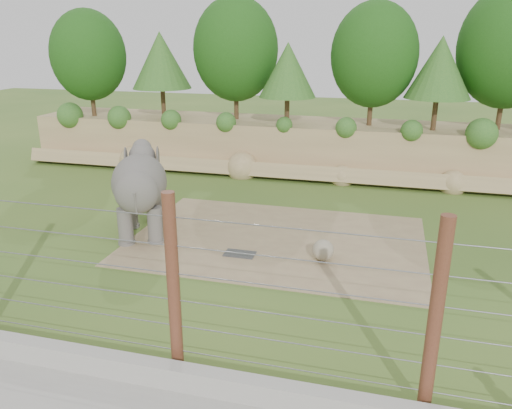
# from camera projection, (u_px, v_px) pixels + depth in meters

# --- Properties ---
(ground) EXTENTS (90.00, 90.00, 0.00)m
(ground) POSITION_uv_depth(u_px,v_px,m) (239.00, 276.00, 14.80)
(ground) COLOR #416426
(ground) RESTS_ON ground
(back_embankment) EXTENTS (30.00, 5.52, 8.77)m
(back_embankment) POSITION_uv_depth(u_px,v_px,m) (322.00, 94.00, 24.97)
(back_embankment) COLOR #9C8359
(back_embankment) RESTS_ON ground
(dirt_patch) EXTENTS (10.00, 7.00, 0.02)m
(dirt_patch) POSITION_uv_depth(u_px,v_px,m) (277.00, 240.00, 17.42)
(dirt_patch) COLOR #8E7455
(dirt_patch) RESTS_ON ground
(drain_grate) EXTENTS (1.00, 0.60, 0.03)m
(drain_grate) POSITION_uv_depth(u_px,v_px,m) (240.00, 254.00, 16.24)
(drain_grate) COLOR #262628
(drain_grate) RESTS_ON dirt_patch
(elephant) EXTENTS (2.91, 4.09, 3.04)m
(elephant) POSITION_uv_depth(u_px,v_px,m) (140.00, 194.00, 17.41)
(elephant) COLOR #625E57
(elephant) RESTS_ON ground
(stone_ball) EXTENTS (0.68, 0.68, 0.68)m
(stone_ball) POSITION_uv_depth(u_px,v_px,m) (323.00, 250.00, 15.72)
(stone_ball) COLOR gray
(stone_ball) RESTS_ON dirt_patch
(retaining_wall) EXTENTS (26.00, 0.35, 0.50)m
(retaining_wall) POSITION_uv_depth(u_px,v_px,m) (168.00, 375.00, 10.14)
(retaining_wall) COLOR #A6A29B
(retaining_wall) RESTS_ON ground
(barrier_fence) EXTENTS (20.26, 0.26, 4.00)m
(barrier_fence) POSITION_uv_depth(u_px,v_px,m) (173.00, 287.00, 10.03)
(barrier_fence) COLOR #502518
(barrier_fence) RESTS_ON ground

